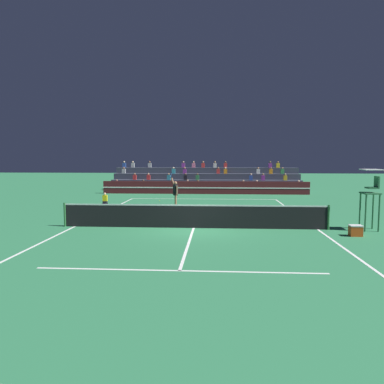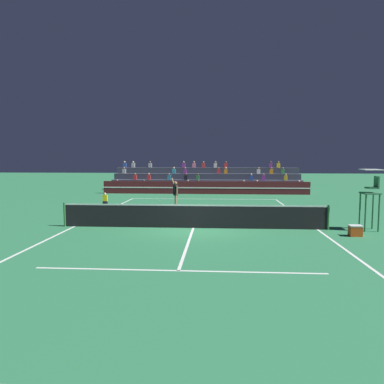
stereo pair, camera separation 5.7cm
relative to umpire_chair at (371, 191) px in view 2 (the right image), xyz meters
name	(u,v)px [view 2 (the right image)]	position (x,y,z in m)	size (l,w,h in m)	color
ground_plane	(193,228)	(-7.72, 0.00, -1.72)	(120.00, 120.00, 0.00)	#2D7A4C
court_lines	(193,228)	(-7.72, 0.00, -1.71)	(11.10, 23.90, 0.01)	white
tennis_net	(193,216)	(-7.72, 0.00, -1.17)	(12.00, 0.10, 1.10)	#2D6B38
sponsor_banner_wall	(205,188)	(-7.72, 15.91, -1.17)	(18.00, 0.26, 1.10)	#51191E
bleacher_stand	(206,182)	(-7.73, 19.08, -0.88)	(17.65, 3.80, 2.83)	#383D4C
umpire_chair	(371,191)	(0.00, 0.00, 0.00)	(0.76, 0.84, 2.67)	#337047
ball_kid_courtside	(105,200)	(-14.14, 7.74, -1.39)	(0.30, 0.36, 0.84)	black
tennis_player	(175,193)	(-9.26, 6.34, -0.74)	(0.67, 1.25, 2.26)	#9E7051
tennis_ball	(160,201)	(-10.86, 10.27, -1.68)	(0.07, 0.07, 0.07)	#C6DB33
equipment_cooler	(355,231)	(-1.07, -1.31, -1.49)	(0.50, 0.38, 0.45)	#D84C19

